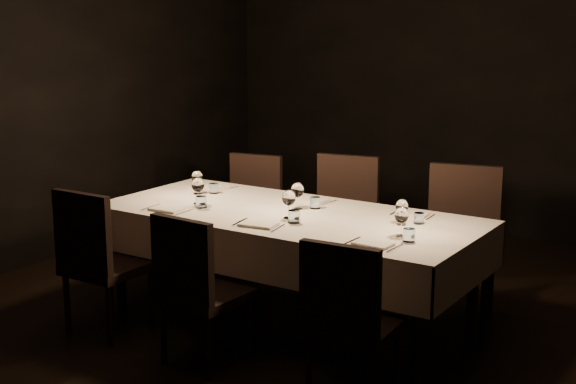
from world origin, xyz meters
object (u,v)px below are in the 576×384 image
Objects in this scene: chair_near_right at (348,315)px; chair_far_right at (461,235)px; dining_table at (288,224)px; chair_far_left at (250,208)px; chair_near_center at (196,284)px; chair_far_center at (342,217)px; chair_near_left at (97,256)px.

chair_near_right is 1.61m from chair_far_right.
dining_table is 1.22m from chair_far_left.
dining_table is 2.70× the size of chair_far_left.
chair_near_right is at bearing -51.65° from chair_far_left.
chair_far_left is (-1.79, 1.62, 0.01)m from chair_near_right.
chair_near_center is 1.86m from chair_far_left.
chair_near_right is 0.91× the size of chair_far_center.
dining_table is at bearing -137.49° from chair_near_left.
chair_far_left is at bearing 137.72° from dining_table.
chair_far_center is at bearing 94.52° from dining_table.
chair_near_left is at bearing 1.33° from chair_near_center.
chair_far_center is (-0.97, 1.66, 0.04)m from chair_near_right.
chair_near_right is 1.92m from chair_far_center.
chair_near_right is at bearing -173.62° from chair_near_center.
chair_near_right is 0.89× the size of chair_far_right.
chair_far_center reaches higher than chair_near_center.
chair_far_right reaches higher than dining_table.
chair_near_left is 1.03× the size of chair_far_left.
chair_far_left is 0.83m from chair_far_center.
chair_near_center is at bearing -0.98° from chair_near_right.
chair_near_left is at bearing -99.78° from chair_far_left.
chair_far_right is at bearing -137.87° from chair_near_left.
dining_table is at bearing -91.43° from chair_near_center.
chair_near_left is (-0.90, -0.83, -0.16)m from dining_table.
dining_table is 1.22m from chair_near_right.
chair_near_center is 0.92× the size of chair_far_center.
chair_far_center is at bearing -86.79° from chair_near_center.
chair_near_left is at bearing -3.30° from chair_near_right.
chair_far_center reaches higher than chair_far_left.
chair_near_center reaches higher than dining_table.
chair_far_right is at bearing -116.64° from chair_near_center.
chair_far_left reaches higher than chair_near_center.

